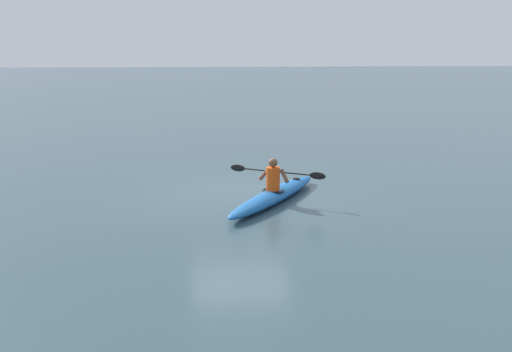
{
  "coord_description": "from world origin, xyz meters",
  "views": [
    {
      "loc": [
        0.94,
        15.13,
        3.72
      ],
      "look_at": [
        -0.07,
        3.8,
        1.27
      ],
      "focal_mm": 43.78,
      "sensor_mm": 36.0,
      "label": 1
    }
  ],
  "objects": [
    {
      "name": "kayaker",
      "position": [
        -0.73,
        0.91,
        0.63
      ],
      "size": [
        2.14,
        1.31,
        0.76
      ],
      "color": "#E04C14",
      "rests_on": "kayak"
    },
    {
      "name": "ground_plane",
      "position": [
        0.0,
        0.0,
        0.0
      ],
      "size": [
        160.0,
        160.0,
        0.0
      ],
      "primitive_type": "plane",
      "color": "#334C56"
    },
    {
      "name": "kayak",
      "position": [
        -0.76,
        0.86,
        0.15
      ],
      "size": [
        2.83,
        4.17,
        0.3
      ],
      "color": "#1959A5",
      "rests_on": "ground"
    }
  ]
}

